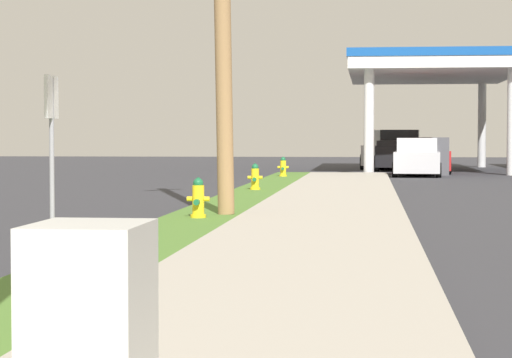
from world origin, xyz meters
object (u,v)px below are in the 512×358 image
object	(u,v)px
car_red_by_near_pump	(424,157)
truck_white_at_forecourt	(385,151)
street_sign_post	(52,135)
truck_black_on_apron	(399,151)
fire_hydrant_second	(198,200)
fire_hydrant_third	(255,178)
fire_hydrant_fourth	(283,168)
car_silver_by_far_pump	(417,159)
utility_cabinet	(90,342)

from	to	relation	value
car_red_by_near_pump	truck_white_at_forecourt	bearing A→B (deg)	104.23
street_sign_post	truck_black_on_apron	xyz separation A→B (m)	(4.68, 40.11, -0.72)
fire_hydrant_second	fire_hydrant_third	bearing A→B (deg)	90.44
fire_hydrant_fourth	street_sign_post	bearing A→B (deg)	-89.96
street_sign_post	truck_white_at_forecourt	xyz separation A→B (m)	(4.02, 42.78, -0.72)
fire_hydrant_third	car_silver_by_far_pump	xyz separation A→B (m)	(5.18, 14.11, 0.28)
car_silver_by_far_pump	fire_hydrant_fourth	bearing A→B (deg)	-141.52
utility_cabinet	fire_hydrant_third	bearing A→B (deg)	94.46
fire_hydrant_third	street_sign_post	size ratio (longest dim) A/B	0.35
fire_hydrant_second	truck_black_on_apron	size ratio (longest dim) A/B	0.13
fire_hydrant_third	utility_cabinet	distance (m)	24.16
fire_hydrant_second	car_silver_by_far_pump	distance (m)	24.83
car_silver_by_far_pump	street_sign_post	bearing A→B (deg)	-99.02
fire_hydrant_third	fire_hydrant_fourth	world-z (taller)	same
street_sign_post	truck_black_on_apron	bearing A→B (deg)	83.35
fire_hydrant_third	truck_black_on_apron	bearing A→B (deg)	77.75
street_sign_post	utility_cabinet	bearing A→B (deg)	-70.71
car_red_by_near_pump	car_silver_by_far_pump	size ratio (longest dim) A/B	1.00
utility_cabinet	car_silver_by_far_pump	world-z (taller)	car_silver_by_far_pump
street_sign_post	car_red_by_near_pump	world-z (taller)	street_sign_post
car_red_by_near_pump	fire_hydrant_fourth	bearing A→B (deg)	-126.63
street_sign_post	car_silver_by_far_pump	xyz separation A→B (m)	(5.20, 32.77, -0.91)
fire_hydrant_fourth	car_red_by_near_pump	bearing A→B (deg)	53.37
car_red_by_near_pump	car_silver_by_far_pump	bearing A→B (deg)	-97.59
fire_hydrant_fourth	utility_cabinet	xyz separation A→B (m)	(1.92, -34.04, 0.17)
utility_cabinet	truck_black_on_apron	size ratio (longest dim) A/B	0.19
fire_hydrant_third	street_sign_post	world-z (taller)	street_sign_post
truck_black_on_apron	fire_hydrant_second	bearing A→B (deg)	-98.24
fire_hydrant_second	utility_cabinet	distance (m)	14.01
utility_cabinet	fire_hydrant_fourth	bearing A→B (deg)	93.22
fire_hydrant_second	fire_hydrant_third	xyz separation A→B (m)	(-0.08, 10.19, 0.00)
utility_cabinet	car_red_by_near_pump	distance (m)	41.86
street_sign_post	truck_black_on_apron	size ratio (longest dim) A/B	0.38
fire_hydrant_third	street_sign_post	bearing A→B (deg)	-90.06
utility_cabinet	truck_black_on_apron	world-z (taller)	truck_black_on_apron
fire_hydrant_second	truck_black_on_apron	distance (m)	31.98
fire_hydrant_fourth	truck_black_on_apron	bearing A→B (deg)	67.78
street_sign_post	truck_white_at_forecourt	size ratio (longest dim) A/B	0.38
utility_cabinet	street_sign_post	size ratio (longest dim) A/B	0.51
street_sign_post	car_red_by_near_pump	size ratio (longest dim) A/B	0.46
fire_hydrant_fourth	street_sign_post	xyz separation A→B (m)	(0.02, -28.62, 1.19)
fire_hydrant_fourth	car_silver_by_far_pump	world-z (taller)	car_silver_by_far_pump
utility_cabinet	truck_white_at_forecourt	bearing A→B (deg)	87.48
fire_hydrant_third	fire_hydrant_second	bearing A→B (deg)	-89.56
fire_hydrant_second	fire_hydrant_fourth	distance (m)	20.15
utility_cabinet	truck_black_on_apron	xyz separation A→B (m)	(2.78, 45.54, 0.30)
car_silver_by_far_pump	fire_hydrant_second	bearing A→B (deg)	-101.87
truck_white_at_forecourt	truck_black_on_apron	distance (m)	2.74
fire_hydrant_fourth	utility_cabinet	size ratio (longest dim) A/B	0.69
fire_hydrant_second	car_silver_by_far_pump	world-z (taller)	car_silver_by_far_pump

